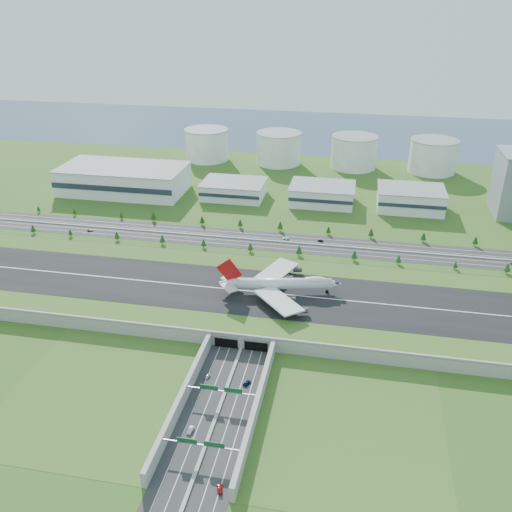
% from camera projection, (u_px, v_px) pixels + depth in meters
% --- Properties ---
extents(ground, '(1200.00, 1200.00, 0.00)m').
position_uv_depth(ground, '(258.00, 303.00, 347.15)').
color(ground, '#294E18').
rests_on(ground, ground).
extents(airfield_deck, '(520.00, 100.00, 9.20)m').
position_uv_depth(airfield_deck, '(258.00, 297.00, 345.25)').
color(airfield_deck, '#989893').
rests_on(airfield_deck, ground).
extents(underpass_road, '(38.80, 120.40, 8.00)m').
position_uv_depth(underpass_road, '(219.00, 403.00, 258.10)').
color(underpass_road, '#28282B').
rests_on(underpass_road, ground).
extents(sign_gantry_near, '(38.70, 0.70, 9.80)m').
position_uv_depth(sign_gantry_near, '(221.00, 391.00, 260.40)').
color(sign_gantry_near, gray).
rests_on(sign_gantry_near, ground).
extents(sign_gantry_far, '(38.70, 0.70, 9.80)m').
position_uv_depth(sign_gantry_far, '(201.00, 445.00, 229.59)').
color(sign_gantry_far, gray).
rests_on(sign_gantry_far, ground).
extents(north_expressway, '(560.00, 36.00, 0.12)m').
position_uv_depth(north_expressway, '(280.00, 242.00, 430.77)').
color(north_expressway, '#28282B').
rests_on(north_expressway, ground).
extents(tree_row, '(500.83, 48.75, 8.50)m').
position_uv_depth(tree_row, '(305.00, 239.00, 424.46)').
color(tree_row, '#3D2819').
rests_on(tree_row, ground).
extents(hangar_west, '(120.00, 60.00, 25.00)m').
position_uv_depth(hangar_west, '(124.00, 179.00, 533.52)').
color(hangar_west, white).
rests_on(hangar_west, ground).
extents(hangar_mid_a, '(58.00, 42.00, 15.00)m').
position_uv_depth(hangar_mid_a, '(234.00, 190.00, 521.35)').
color(hangar_mid_a, white).
rests_on(hangar_mid_a, ground).
extents(hangar_mid_b, '(58.00, 42.00, 17.00)m').
position_uv_depth(hangar_mid_b, '(322.00, 194.00, 506.40)').
color(hangar_mid_b, white).
rests_on(hangar_mid_b, ground).
extents(hangar_mid_c, '(58.00, 42.00, 19.00)m').
position_uv_depth(hangar_mid_c, '(410.00, 199.00, 492.30)').
color(hangar_mid_c, white).
rests_on(hangar_mid_c, ground).
extents(fuel_tank_a, '(50.00, 50.00, 35.00)m').
position_uv_depth(fuel_tank_a, '(207.00, 145.00, 632.82)').
color(fuel_tank_a, silver).
rests_on(fuel_tank_a, ground).
extents(fuel_tank_b, '(50.00, 50.00, 35.00)m').
position_uv_depth(fuel_tank_b, '(279.00, 148.00, 618.31)').
color(fuel_tank_b, silver).
rests_on(fuel_tank_b, ground).
extents(fuel_tank_c, '(50.00, 50.00, 35.00)m').
position_uv_depth(fuel_tank_c, '(354.00, 152.00, 603.80)').
color(fuel_tank_c, silver).
rests_on(fuel_tank_c, ground).
extents(fuel_tank_d, '(50.00, 50.00, 35.00)m').
position_uv_depth(fuel_tank_d, '(433.00, 156.00, 589.29)').
color(fuel_tank_d, silver).
rests_on(fuel_tank_d, ground).
extents(bay_water, '(1200.00, 260.00, 0.06)m').
position_uv_depth(bay_water, '(321.00, 131.00, 769.73)').
color(bay_water, '#354765').
rests_on(bay_water, ground).
extents(boeing_747, '(78.11, 73.19, 24.35)m').
position_uv_depth(boeing_747, '(280.00, 283.00, 339.75)').
color(boeing_747, silver).
rests_on(boeing_747, airfield_deck).
extents(car_0, '(2.69, 4.18, 1.32)m').
position_uv_depth(car_0, '(207.00, 376.00, 280.08)').
color(car_0, silver).
rests_on(car_0, ground).
extents(car_1, '(2.41, 5.32, 1.69)m').
position_uv_depth(car_1, '(190.00, 430.00, 245.75)').
color(car_1, silver).
rests_on(car_1, ground).
extents(car_2, '(4.07, 5.59, 1.41)m').
position_uv_depth(car_2, '(247.00, 383.00, 275.37)').
color(car_2, '#0C0C3D').
rests_on(car_2, ground).
extents(car_3, '(3.50, 5.56, 1.50)m').
position_uv_depth(car_3, '(220.00, 488.00, 217.09)').
color(car_3, '#9F0E11').
rests_on(car_3, ground).
extents(car_4, '(5.21, 3.04, 1.66)m').
position_uv_depth(car_4, '(90.00, 230.00, 449.48)').
color(car_4, '#5A5A5F').
rests_on(car_4, ground).
extents(car_5, '(4.75, 2.78, 1.48)m').
position_uv_depth(car_5, '(320.00, 241.00, 431.10)').
color(car_5, black).
rests_on(car_5, ground).
extents(car_7, '(5.86, 3.07, 1.62)m').
position_uv_depth(car_7, '(285.00, 238.00, 435.20)').
color(car_7, white).
rests_on(car_7, ground).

